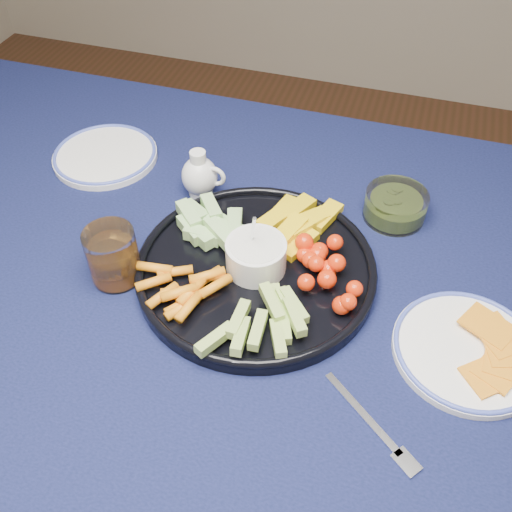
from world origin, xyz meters
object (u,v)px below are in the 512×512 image
(pickle_bowl, at_px, (395,207))
(side_plate_extra, at_px, (105,155))
(juice_tumbler, at_px, (114,258))
(creamer_pitcher, at_px, (200,176))
(dining_table, at_px, (231,318))
(cheese_plate, at_px, (468,349))
(crudite_platter, at_px, (255,264))

(pickle_bowl, xyz_separation_m, side_plate_extra, (-0.57, -0.00, -0.01))
(juice_tumbler, bearing_deg, pickle_bowl, 34.49)
(creamer_pitcher, distance_m, side_plate_extra, 0.23)
(pickle_bowl, bearing_deg, creamer_pitcher, -173.31)
(pickle_bowl, height_order, side_plate_extra, pickle_bowl)
(creamer_pitcher, height_order, juice_tumbler, juice_tumbler)
(dining_table, height_order, side_plate_extra, side_plate_extra)
(cheese_plate, bearing_deg, side_plate_extra, 159.80)
(creamer_pitcher, relative_size, pickle_bowl, 0.84)
(crudite_platter, relative_size, pickle_bowl, 3.51)
(creamer_pitcher, xyz_separation_m, pickle_bowl, (0.35, 0.04, -0.02))
(pickle_bowl, bearing_deg, cheese_plate, -61.71)
(cheese_plate, bearing_deg, pickle_bowl, 118.29)
(cheese_plate, relative_size, juice_tumbler, 2.24)
(crudite_platter, height_order, pickle_bowl, crudite_platter)
(creamer_pitcher, distance_m, pickle_bowl, 0.35)
(crudite_platter, distance_m, cheese_plate, 0.34)
(crudite_platter, height_order, cheese_plate, crudite_platter)
(pickle_bowl, bearing_deg, crudite_platter, -133.43)
(dining_table, xyz_separation_m, creamer_pitcher, (-0.13, 0.20, 0.13))
(crudite_platter, distance_m, creamer_pitcher, 0.23)
(crudite_platter, xyz_separation_m, pickle_bowl, (0.20, 0.21, 0.00))
(crudite_platter, relative_size, creamer_pitcher, 4.20)
(crudite_platter, height_order, creamer_pitcher, crudite_platter)
(cheese_plate, relative_size, side_plate_extra, 1.03)
(creamer_pitcher, height_order, pickle_bowl, creamer_pitcher)
(dining_table, distance_m, creamer_pitcher, 0.27)
(dining_table, xyz_separation_m, cheese_plate, (0.37, -0.02, 0.10))
(pickle_bowl, xyz_separation_m, cheese_plate, (0.14, -0.26, -0.01))
(crudite_platter, distance_m, pickle_bowl, 0.28)
(creamer_pitcher, xyz_separation_m, juice_tumbler, (-0.05, -0.24, 0.00))
(dining_table, height_order, crudite_platter, crudite_platter)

